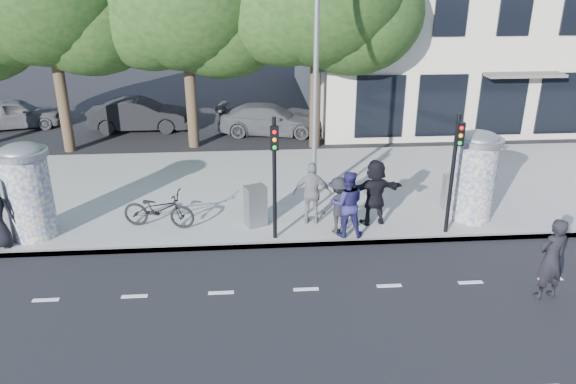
{
  "coord_description": "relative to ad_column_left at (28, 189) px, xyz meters",
  "views": [
    {
      "loc": [
        -1.29,
        -9.91,
        7.22
      ],
      "look_at": [
        -0.27,
        3.5,
        1.64
      ],
      "focal_mm": 35.0,
      "sensor_mm": 36.0,
      "label": 1
    }
  ],
  "objects": [
    {
      "name": "ad_column_right",
      "position": [
        12.4,
        0.2,
        0.0
      ],
      "size": [
        1.36,
        1.36,
        2.65
      ],
      "color": "beige",
      "rests_on": "sidewalk"
    },
    {
      "name": "traffic_pole_far",
      "position": [
        11.4,
        -0.71,
        0.69
      ],
      "size": [
        0.22,
        0.31,
        3.4
      ],
      "color": "black",
      "rests_on": "sidewalk"
    },
    {
      "name": "sidewalk",
      "position": [
        7.2,
        3.0,
        -1.46
      ],
      "size": [
        40.0,
        8.0,
        0.15
      ],
      "primitive_type": "cube",
      "color": "gray",
      "rests_on": "ground"
    },
    {
      "name": "ped_c",
      "position": [
        8.57,
        -0.65,
        -0.45
      ],
      "size": [
        0.97,
        0.79,
        1.88
      ],
      "primitive_type": "imported",
      "rotation": [
        0.0,
        0.0,
        3.06
      ],
      "color": "#1F1E4B",
      "rests_on": "sidewalk"
    },
    {
      "name": "curb",
      "position": [
        7.2,
        -0.95,
        -1.46
      ],
      "size": [
        40.0,
        0.1,
        0.16
      ],
      "primitive_type": "cube",
      "color": "slate",
      "rests_on": "ground"
    },
    {
      "name": "car_mid",
      "position": [
        1.09,
        10.76,
        -0.81
      ],
      "size": [
        1.59,
        4.45,
        1.46
      ],
      "primitive_type": "imported",
      "rotation": [
        0.0,
        0.0,
        1.56
      ],
      "color": "black",
      "rests_on": "ground"
    },
    {
      "name": "man_road",
      "position": [
        12.66,
        -3.83,
        -0.54
      ],
      "size": [
        0.82,
        0.63,
        1.99
      ],
      "primitive_type": "imported",
      "rotation": [
        0.0,
        0.0,
        3.38
      ],
      "color": "black",
      "rests_on": "ground"
    },
    {
      "name": "ped_f",
      "position": [
        9.48,
        0.06,
        -0.42
      ],
      "size": [
        1.86,
        0.9,
        1.93
      ],
      "primitive_type": "imported",
      "rotation": [
        0.0,
        0.0,
        3.29
      ],
      "color": "black",
      "rests_on": "sidewalk"
    },
    {
      "name": "car_right",
      "position": [
        6.95,
        9.75,
        -0.87
      ],
      "size": [
        2.53,
        4.81,
        1.33
      ],
      "primitive_type": "imported",
      "rotation": [
        0.0,
        0.0,
        1.42
      ],
      "color": "#484A4E",
      "rests_on": "ground"
    },
    {
      "name": "traffic_pole_near",
      "position": [
        6.6,
        -0.71,
        0.69
      ],
      "size": [
        0.22,
        0.31,
        3.4
      ],
      "color": "black",
      "rests_on": "sidewalk"
    },
    {
      "name": "ped_e",
      "position": [
        7.72,
        0.21,
        -0.46
      ],
      "size": [
        1.17,
        0.8,
        1.85
      ],
      "primitive_type": "imported",
      "rotation": [
        0.0,
        0.0,
        2.96
      ],
      "color": "slate",
      "rests_on": "sidewalk"
    },
    {
      "name": "car_left",
      "position": [
        -4.69,
        11.58,
        -0.85
      ],
      "size": [
        2.46,
        4.29,
        1.37
      ],
      "primitive_type": "imported",
      "rotation": [
        0.0,
        0.0,
        1.79
      ],
      "color": "#54555C",
      "rests_on": "ground"
    },
    {
      "name": "street_lamp",
      "position": [
        8.0,
        2.13,
        3.26
      ],
      "size": [
        0.25,
        0.93,
        8.0
      ],
      "color": "slate",
      "rests_on": "sidewalk"
    },
    {
      "name": "lane_dash_far",
      "position": [
        7.2,
        -3.1,
        -1.53
      ],
      "size": [
        32.0,
        0.12,
        0.01
      ],
      "primitive_type": "cube",
      "color": "silver",
      "rests_on": "ground"
    },
    {
      "name": "cabinet_left",
      "position": [
        6.09,
        0.17,
        -0.79
      ],
      "size": [
        0.69,
        0.61,
        1.2
      ],
      "primitive_type": "cube",
      "rotation": [
        0.0,
        0.0,
        0.4
      ],
      "color": "slate",
      "rests_on": "sidewalk"
    },
    {
      "name": "ad_column_left",
      "position": [
        0.0,
        0.0,
        0.0
      ],
      "size": [
        1.36,
        1.36,
        2.65
      ],
      "color": "beige",
      "rests_on": "sidewalk"
    },
    {
      "name": "bicycle",
      "position": [
        3.36,
        0.28,
        -0.84
      ],
      "size": [
        1.14,
        2.17,
        1.09
      ],
      "primitive_type": "imported",
      "rotation": [
        0.0,
        0.0,
        1.36
      ],
      "color": "black",
      "rests_on": "sidewalk"
    },
    {
      "name": "cabinet_right",
      "position": [
        12.07,
        0.9,
        -0.85
      ],
      "size": [
        0.52,
        0.38,
        1.08
      ],
      "primitive_type": "cube",
      "rotation": [
        0.0,
        0.0,
        -0.01
      ],
      "color": "gray",
      "rests_on": "sidewalk"
    },
    {
      "name": "ped_d",
      "position": [
        8.37,
        -0.45,
        -0.57
      ],
      "size": [
        1.18,
        0.88,
        1.63
      ],
      "primitive_type": "imported",
      "rotation": [
        0.0,
        0.0,
        3.43
      ],
      "color": "black",
      "rests_on": "sidewalk"
    },
    {
      "name": "ground",
      "position": [
        7.2,
        -4.5,
        -1.54
      ],
      "size": [
        120.0,
        120.0,
        0.0
      ],
      "primitive_type": "plane",
      "color": "black",
      "rests_on": "ground"
    }
  ]
}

